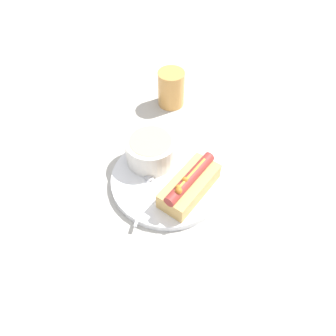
% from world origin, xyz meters
% --- Properties ---
extents(ground_plane, '(4.00, 4.00, 0.00)m').
position_xyz_m(ground_plane, '(0.00, 0.00, 0.00)').
color(ground_plane, '#BCB7AD').
extents(dinner_plate, '(0.25, 0.25, 0.02)m').
position_xyz_m(dinner_plate, '(0.00, 0.00, 0.01)').
color(dinner_plate, white).
rests_on(dinner_plate, ground_plane).
extents(hot_dog, '(0.16, 0.12, 0.06)m').
position_xyz_m(hot_dog, '(0.02, -0.06, 0.04)').
color(hot_dog, '#DBAD60').
rests_on(hot_dog, dinner_plate).
extents(soup_bowl, '(0.11, 0.11, 0.06)m').
position_xyz_m(soup_bowl, '(-0.01, 0.07, 0.05)').
color(soup_bowl, silver).
rests_on(soup_bowl, dinner_plate).
extents(spoon, '(0.10, 0.12, 0.01)m').
position_xyz_m(spoon, '(-0.05, 0.00, 0.02)').
color(spoon, '#B7B7BC').
rests_on(spoon, dinner_plate).
extents(drinking_glass, '(0.07, 0.07, 0.10)m').
position_xyz_m(drinking_glass, '(0.13, 0.24, 0.05)').
color(drinking_glass, '#D8994C').
rests_on(drinking_glass, ground_plane).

